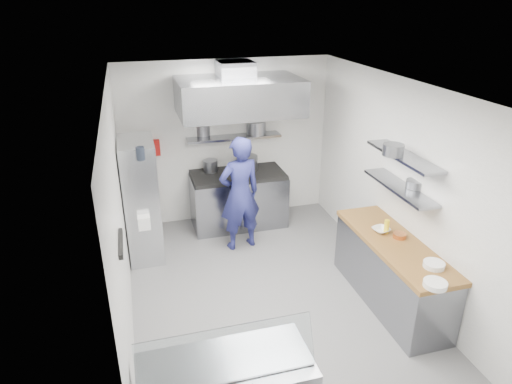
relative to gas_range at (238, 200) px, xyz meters
name	(u,v)px	position (x,y,z in m)	size (l,w,h in m)	color
floor	(268,292)	(-0.10, -2.10, -0.45)	(5.00, 5.00, 0.00)	slate
ceiling	(270,86)	(-0.10, -2.10, 2.35)	(5.00, 5.00, 0.00)	silver
wall_back	(226,142)	(-0.10, 0.40, 0.95)	(3.60, 0.02, 2.80)	white
wall_front	(365,330)	(-0.10, -4.60, 0.95)	(3.60, 0.02, 2.80)	white
wall_left	(120,217)	(-1.90, -2.10, 0.95)	(5.00, 0.02, 2.80)	white
wall_right	(397,185)	(1.70, -2.10, 0.95)	(5.00, 0.02, 2.80)	white
gas_range	(238,200)	(0.00, 0.00, 0.00)	(1.60, 0.80, 0.90)	gray
cooktop	(238,175)	(0.00, 0.00, 0.48)	(1.57, 0.78, 0.06)	black
stock_pot_left	(210,166)	(-0.43, 0.21, 0.61)	(0.25, 0.25, 0.20)	slate
stock_pot_mid	(247,163)	(0.21, 0.14, 0.63)	(0.35, 0.35, 0.24)	slate
over_range_shelf	(234,137)	(0.00, 0.24, 1.07)	(1.60, 0.30, 0.04)	gray
shelf_pot_a	(203,130)	(-0.50, 0.45, 1.18)	(0.25, 0.25, 0.18)	slate
shelf_pot_b	(256,128)	(0.40, 0.28, 1.20)	(0.33, 0.33, 0.22)	slate
extractor_hood	(239,96)	(0.00, -0.18, 1.85)	(1.90, 1.15, 0.55)	gray
hood_duct	(235,69)	(0.00, 0.05, 2.23)	(0.55, 0.55, 0.24)	slate
red_firebox	(153,148)	(-1.35, 0.34, 0.97)	(0.22, 0.10, 0.26)	#AB100D
chef	(240,194)	(-0.16, -0.77, 0.47)	(0.67, 0.44, 1.83)	navy
wire_rack	(141,199)	(-1.63, -0.59, 0.48)	(0.50, 0.90, 1.85)	silver
rack_bin_a	(144,221)	(-1.63, -1.08, 0.35)	(0.17, 0.21, 0.19)	white
rack_bin_b	(140,182)	(-1.63, -0.83, 0.85)	(0.13, 0.17, 0.15)	yellow
rack_jar	(140,153)	(-1.58, -1.06, 1.35)	(0.11, 0.11, 0.18)	black
knife_strip	(121,243)	(-1.88, -3.00, 1.10)	(0.04, 0.55, 0.05)	black
prep_counter_base	(391,274)	(1.38, -2.70, -0.03)	(0.62, 2.00, 0.84)	gray
prep_counter_top	(395,244)	(1.38, -2.70, 0.42)	(0.65, 2.04, 0.06)	brown
plate_stack_a	(435,284)	(1.27, -3.66, 0.48)	(0.25, 0.25, 0.06)	white
plate_stack_b	(434,265)	(1.49, -3.33, 0.48)	(0.24, 0.24, 0.06)	white
copper_pan	(399,236)	(1.49, -2.62, 0.48)	(0.17, 0.17, 0.06)	#CC7239
squeeze_bottle	(387,226)	(1.39, -2.46, 0.54)	(0.07, 0.07, 0.18)	yellow
mixing_bowl	(381,230)	(1.34, -2.42, 0.48)	(0.22, 0.22, 0.05)	white
wall_shelf_lower	(399,187)	(1.54, -2.40, 1.05)	(0.30, 1.30, 0.04)	gray
wall_shelf_upper	(404,156)	(1.54, -2.40, 1.47)	(0.30, 1.30, 0.04)	gray
shelf_pot_c	(416,184)	(1.70, -2.50, 1.12)	(0.24, 0.24, 0.10)	slate
shelf_pot_d	(393,150)	(1.39, -2.39, 1.56)	(0.26, 0.26, 0.14)	slate
display_glass	(228,354)	(-1.10, -4.22, 0.62)	(1.47, 0.02, 0.45)	silver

